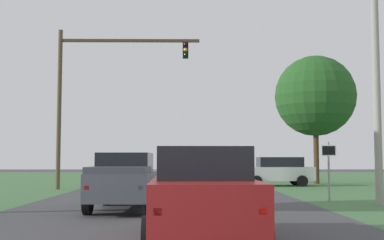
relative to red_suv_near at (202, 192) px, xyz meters
The scene contains 8 objects.
ground_plane 7.75m from the red_suv_near, 97.03° to the left, with size 120.00×120.00×0.00m, color #424244.
red_suv_near is the anchor object (origin of this frame).
pickup_truck_lead 6.82m from the red_suv_near, 110.09° to the left, with size 2.24×5.13×1.90m.
traffic_light 19.14m from the red_suv_near, 107.38° to the left, with size 7.99×0.40×8.97m.
keep_moving_sign 11.27m from the red_suv_near, 61.03° to the left, with size 0.60×0.09×2.39m.
oak_tree_right 25.63m from the red_suv_near, 70.21° to the left, with size 5.49×5.49×8.73m.
crossing_suv_far 21.70m from the red_suv_near, 75.69° to the left, with size 4.56×2.14×1.79m.
utility_pole_right 11.17m from the red_suv_near, 49.88° to the left, with size 0.28×0.28×9.23m, color #9E998E.
Camera 1 is at (0.61, -5.99, 1.72)m, focal length 47.41 mm.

